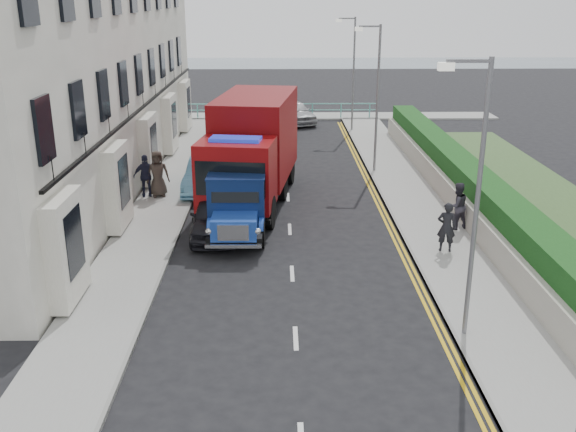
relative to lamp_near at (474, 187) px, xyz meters
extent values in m
plane|color=black|center=(-4.18, 2.00, -4.00)|extent=(120.00, 120.00, 0.00)
cube|color=gray|center=(-9.38, 11.00, -3.94)|extent=(2.40, 38.00, 0.12)
cube|color=gray|center=(1.12, 11.00, -3.94)|extent=(2.60, 38.00, 0.12)
cube|color=gray|center=(-4.18, 31.00, -3.94)|extent=(30.00, 2.50, 0.12)
plane|color=slate|center=(-4.18, 62.00, -4.00)|extent=(120.00, 120.00, 0.00)
cube|color=white|center=(-13.68, 15.00, 3.00)|extent=(6.00, 30.00, 14.00)
cube|color=black|center=(-10.53, 15.00, -0.40)|extent=(0.12, 28.00, 0.10)
cube|color=#B2AD9E|center=(2.42, 11.00, -3.45)|extent=(0.30, 28.00, 1.00)
cube|color=#154014|center=(3.12, 11.00, -3.05)|extent=(1.20, 28.00, 1.70)
cube|color=#59B2A5|center=(-4.18, 30.20, -2.92)|extent=(13.00, 0.08, 0.06)
cube|color=#59B2A5|center=(-4.18, 30.20, -3.35)|extent=(13.00, 0.06, 0.05)
cylinder|color=slate|center=(0.12, 0.00, -0.50)|extent=(0.12, 0.12, 7.00)
cube|color=slate|center=(-0.38, 0.00, 2.90)|extent=(1.00, 0.08, 0.08)
cube|color=beige|center=(-0.88, 0.00, 2.78)|extent=(0.35, 0.18, 0.18)
cylinder|color=slate|center=(0.12, 16.00, -0.50)|extent=(0.12, 0.12, 7.00)
cube|color=slate|center=(-0.38, 16.00, 2.90)|extent=(1.00, 0.08, 0.08)
cube|color=beige|center=(-0.88, 16.00, 2.78)|extent=(0.35, 0.18, 0.18)
cylinder|color=slate|center=(0.12, 26.00, -0.50)|extent=(0.12, 0.12, 7.00)
cube|color=slate|center=(-0.38, 26.00, 2.90)|extent=(1.00, 0.08, 0.08)
cube|color=beige|center=(-0.88, 26.00, 2.78)|extent=(0.35, 0.18, 0.18)
cylinder|color=black|center=(-6.92, 6.24, -3.53)|extent=(0.27, 0.94, 0.94)
cylinder|color=black|center=(-5.20, 6.22, -3.53)|extent=(0.27, 0.94, 0.94)
cylinder|color=black|center=(-6.88, 8.97, -3.53)|extent=(0.27, 0.94, 0.94)
cylinder|color=black|center=(-5.17, 8.95, -3.53)|extent=(0.27, 0.94, 0.94)
cube|color=black|center=(-6.04, 7.59, -3.39)|extent=(1.91, 4.71, 0.18)
cube|color=#2149B4|center=(-6.07, 5.79, -3.04)|extent=(1.53, 1.29, 0.70)
cube|color=silver|center=(-6.08, 5.14, -3.04)|extent=(1.03, 0.09, 0.54)
cube|color=#0E2151|center=(-6.05, 6.91, -2.49)|extent=(1.97, 1.20, 1.71)
cube|color=black|center=(-6.03, 8.77, -3.17)|extent=(2.08, 2.76, 0.12)
cylinder|color=black|center=(-7.31, 8.49, -3.37)|extent=(0.54, 1.29, 1.25)
cylinder|color=black|center=(-4.94, 8.15, -3.37)|extent=(0.54, 1.29, 1.25)
cylinder|color=black|center=(-6.81, 11.98, -3.37)|extent=(0.54, 1.29, 1.25)
cylinder|color=black|center=(-4.44, 11.64, -3.37)|extent=(0.54, 1.29, 1.25)
cylinder|color=black|center=(-6.45, 14.46, -3.37)|extent=(0.54, 1.29, 1.25)
cylinder|color=black|center=(-4.08, 14.12, -3.37)|extent=(0.54, 1.29, 1.25)
cube|color=black|center=(-5.70, 11.25, -3.14)|extent=(3.73, 8.26, 0.28)
cube|color=maroon|center=(-6.13, 8.32, -1.95)|extent=(3.01, 2.53, 2.50)
cube|color=black|center=(-6.28, 7.28, -1.84)|extent=(2.49, 0.45, 1.25)
cube|color=maroon|center=(-5.53, 12.48, -1.38)|extent=(3.66, 6.26, 3.41)
imported|color=black|center=(-6.88, 7.57, -3.26)|extent=(1.94, 4.39, 1.47)
imported|color=#63ABD4|center=(-7.71, 13.12, -3.25)|extent=(1.89, 4.65, 1.50)
imported|color=silver|center=(-6.78, 15.28, -3.25)|extent=(2.46, 5.31, 1.50)
imported|color=black|center=(-5.20, 26.25, -3.28)|extent=(2.69, 5.30, 1.44)
imported|color=#A6A7AB|center=(-3.49, 28.77, -3.23)|extent=(3.33, 4.85, 1.53)
imported|color=black|center=(0.99, 5.53, -3.03)|extent=(0.68, 0.50, 1.70)
imported|color=#34303B|center=(1.92, 7.70, -3.01)|extent=(1.02, 0.91, 1.74)
imported|color=#1C1F33|center=(-10.18, 11.82, -2.97)|extent=(1.14, 0.68, 1.81)
imported|color=#382F28|center=(-9.70, 11.87, -2.89)|extent=(1.09, 0.85, 1.97)
camera|label=1|loc=(-4.61, -14.39, 4.30)|focal=40.00mm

